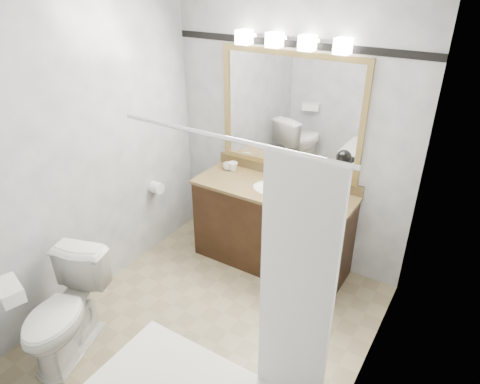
% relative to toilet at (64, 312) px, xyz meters
% --- Properties ---
extents(room, '(2.42, 2.62, 2.52)m').
position_rel_toilet_xyz_m(room, '(0.78, 0.80, 0.86)').
color(room, '#998B68').
rests_on(room, ground).
extents(vanity, '(1.53, 0.58, 0.97)m').
position_rel_toilet_xyz_m(vanity, '(0.78, 1.82, 0.05)').
color(vanity, black).
rests_on(vanity, ground).
extents(mirror, '(1.40, 0.04, 1.10)m').
position_rel_toilet_xyz_m(mirror, '(0.78, 2.09, 1.11)').
color(mirror, '#AB8D4D').
rests_on(mirror, room).
extents(vanity_light_bar, '(1.02, 0.14, 0.12)m').
position_rel_toilet_xyz_m(vanity_light_bar, '(0.78, 2.03, 1.74)').
color(vanity_light_bar, silver).
rests_on(vanity_light_bar, room).
extents(accent_stripe, '(2.40, 0.01, 0.06)m').
position_rel_toilet_xyz_m(accent_stripe, '(0.78, 2.10, 1.71)').
color(accent_stripe, black).
rests_on(accent_stripe, room).
extents(tp_roll, '(0.11, 0.12, 0.12)m').
position_rel_toilet_xyz_m(tp_roll, '(-0.36, 1.47, 0.31)').
color(tp_roll, white).
rests_on(tp_roll, room).
extents(toilet, '(0.65, 0.86, 0.78)m').
position_rel_toilet_xyz_m(toilet, '(0.00, 0.00, 0.00)').
color(toilet, white).
rests_on(toilet, ground).
extents(tissue_box, '(0.27, 0.20, 0.10)m').
position_rel_toilet_xyz_m(tissue_box, '(0.00, -0.32, 0.44)').
color(tissue_box, white).
rests_on(tissue_box, toilet).
extents(coffee_maker, '(0.17, 0.21, 0.33)m').
position_rel_toilet_xyz_m(coffee_maker, '(1.27, 1.88, 0.63)').
color(coffee_maker, black).
rests_on(coffee_maker, vanity).
extents(cup_left, '(0.10, 0.10, 0.07)m').
position_rel_toilet_xyz_m(cup_left, '(0.20, 1.94, 0.50)').
color(cup_left, white).
rests_on(cup_left, vanity).
extents(cup_right, '(0.12, 0.12, 0.09)m').
position_rel_toilet_xyz_m(cup_right, '(0.25, 1.95, 0.50)').
color(cup_right, white).
rests_on(cup_right, vanity).
extents(soap_bottle_a, '(0.06, 0.06, 0.10)m').
position_rel_toilet_xyz_m(soap_bottle_a, '(0.67, 1.95, 0.51)').
color(soap_bottle_a, white).
rests_on(soap_bottle_a, vanity).
extents(soap_bottle_b, '(0.07, 0.07, 0.07)m').
position_rel_toilet_xyz_m(soap_bottle_b, '(0.90, 2.04, 0.49)').
color(soap_bottle_b, white).
rests_on(soap_bottle_b, vanity).
extents(soap_bar, '(0.09, 0.06, 0.03)m').
position_rel_toilet_xyz_m(soap_bar, '(0.82, 1.94, 0.47)').
color(soap_bar, beige).
rests_on(soap_bar, vanity).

